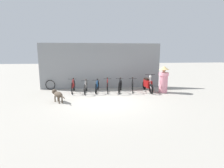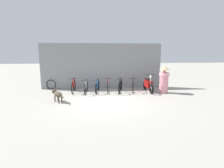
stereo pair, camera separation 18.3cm
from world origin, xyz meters
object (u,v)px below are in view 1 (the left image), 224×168
bicycle_4 (120,86)px  bicycle_5 (132,86)px  bicycle_3 (107,86)px  bicycle_2 (97,87)px  stray_dog (57,94)px  bicycle_0 (73,87)px  motorcycle (148,84)px  person_in_robes (164,79)px  bicycle_1 (86,87)px  spare_tire_left (50,85)px

bicycle_4 → bicycle_5: bearing=110.9°
bicycle_3 → bicycle_4: size_ratio=1.08×
bicycle_2 → bicycle_5: 2.17m
bicycle_5 → stray_dog: bicycle_5 is taller
bicycle_3 → bicycle_0: bearing=-87.5°
bicycle_0 → motorcycle: (4.53, -0.22, 0.08)m
bicycle_5 → person_in_robes: (1.76, -0.51, 0.48)m
motorcycle → person_in_robes: 1.01m
stray_dog → motorcycle: bearing=-107.8°
stray_dog → bicycle_1: bearing=-73.2°
stray_dog → bicycle_2: bearing=-82.0°
bicycle_3 → bicycle_2: bearing=-87.8°
motorcycle → bicycle_5: bearing=-95.1°
bicycle_2 → stray_dog: bearing=-36.3°
bicycle_0 → stray_dog: bearing=-13.7°
stray_dog → spare_tire_left: size_ratio=1.52×
bicycle_0 → bicycle_3: size_ratio=0.94×
bicycle_1 → person_in_robes: size_ratio=1.05×
motorcycle → person_in_robes: bearing=62.4°
bicycle_2 → bicycle_3: bearing=96.7°
bicycle_5 → person_in_robes: person_in_robes is taller
bicycle_0 → stray_dog: (-0.55, -2.02, 0.03)m
person_in_robes → spare_tire_left: size_ratio=2.49×
stray_dog → person_in_robes: 6.07m
motorcycle → person_in_robes: person_in_robes is taller
bicycle_2 → bicycle_4: size_ratio=1.05×
bicycle_1 → bicycle_3: bearing=101.6°
bicycle_0 → bicycle_3: 2.06m
bicycle_2 → bicycle_0: bearing=-82.8°
bicycle_0 → bicycle_2: (1.43, -0.03, -0.04)m
bicycle_3 → spare_tire_left: bicycle_3 is taller
bicycle_0 → bicycle_5: 3.60m
bicycle_3 → person_in_robes: size_ratio=1.09×
bicycle_0 → stray_dog: 2.09m
motorcycle → bicycle_1: bearing=-90.0°
bicycle_4 → spare_tire_left: size_ratio=2.52×
bicycle_1 → bicycle_5: (2.85, 0.09, 0.03)m
motorcycle → stray_dog: size_ratio=1.94×
stray_dog → spare_tire_left: 3.14m
bicycle_0 → person_in_robes: size_ratio=1.03×
bicycle_4 → spare_tire_left: bearing=-90.0°
bicycle_4 → spare_tire_left: bicycle_4 is taller
bicycle_4 → motorcycle: size_ratio=0.86×
bicycle_2 → stray_dog: bicycle_2 is taller
bicycle_1 → bicycle_5: bicycle_5 is taller
bicycle_2 → person_in_robes: bearing=89.5°
bicycle_1 → bicycle_2: bearing=110.2°
bicycle_0 → motorcycle: motorcycle is taller
person_in_robes → bicycle_2: bearing=32.4°
bicycle_5 → spare_tire_left: (-5.14, 1.10, -0.04)m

